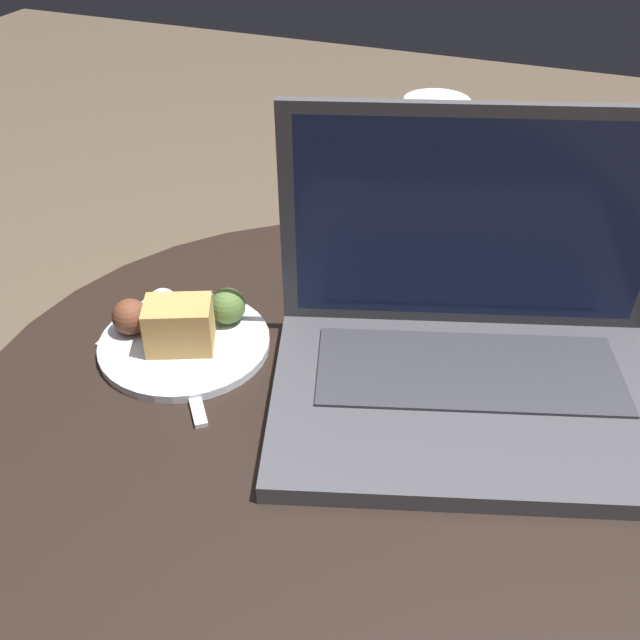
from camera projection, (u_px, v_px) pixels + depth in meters
The scene contains 6 objects.
table at pixel (344, 490), 0.77m from camera, with size 0.74×0.74×0.55m.
napkin at pixel (182, 335), 0.79m from camera, with size 0.15×0.11×0.00m.
laptop at pixel (473, 342), 0.70m from camera, with size 0.43×0.35×0.26m.
beer_glass at pixel (428, 200), 0.81m from camera, with size 0.07×0.07×0.22m.
snack_plate at pixel (181, 330), 0.77m from camera, with size 0.18×0.18×0.06m.
fork at pixel (185, 360), 0.76m from camera, with size 0.12×0.15×0.00m.
Camera 1 is at (0.17, -0.50, 1.03)m, focal length 42.00 mm.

